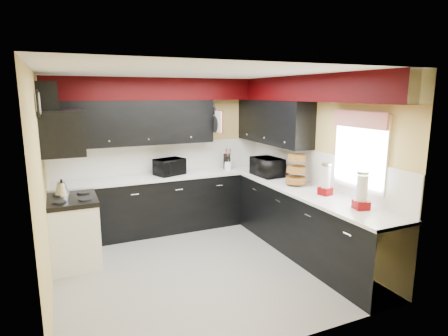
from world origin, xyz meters
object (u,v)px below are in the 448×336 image
Objects in this scene: kettle at (62,189)px; microwave at (267,167)px; knife_block at (227,162)px; utensil_crock at (228,165)px; toaster_oven at (170,167)px.

microwave is at bearing -3.29° from kettle.
kettle is at bearing 83.24° from microwave.
microwave is 0.87m from knife_block.
knife_block is 1.33× the size of kettle.
utensil_crock is 0.57× the size of knife_block.
microwave is at bearing -42.89° from knife_block.
kettle reaches higher than utensil_crock.
knife_block is at bearing 12.78° from kettle.
toaster_oven is at bearing 59.28° from microwave.
kettle is (-1.65, -0.56, -0.07)m from toaster_oven.
kettle is (-2.71, -0.61, -0.06)m from knife_block.
knife_block is at bearing 90.00° from utensil_crock.
utensil_crock is 0.75× the size of kettle.
toaster_oven is 3.20× the size of utensil_crock.
toaster_oven is 2.41× the size of kettle.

